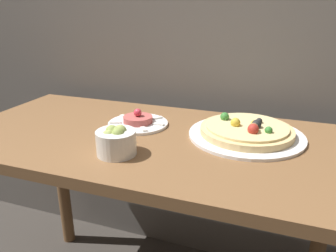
% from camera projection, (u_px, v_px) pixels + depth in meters
% --- Properties ---
extents(dining_table, '(1.33, 0.66, 0.80)m').
position_uv_depth(dining_table, '(151.00, 169.00, 1.13)').
color(dining_table, brown).
rests_on(dining_table, ground_plane).
extents(pizza_plate, '(0.38, 0.38, 0.07)m').
position_uv_depth(pizza_plate, '(246.00, 131.00, 1.07)').
color(pizza_plate, white).
rests_on(pizza_plate, dining_table).
extents(tartare_plate, '(0.22, 0.22, 0.06)m').
position_uv_depth(tartare_plate, '(138.00, 122.00, 1.18)').
color(tartare_plate, white).
rests_on(tartare_plate, dining_table).
extents(small_bowl, '(0.12, 0.12, 0.09)m').
position_uv_depth(small_bowl, '(116.00, 141.00, 0.94)').
color(small_bowl, white).
rests_on(small_bowl, dining_table).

